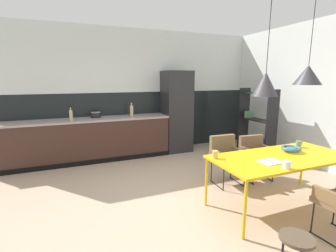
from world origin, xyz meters
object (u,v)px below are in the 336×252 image
bottle_wine_green (132,111)px  pendant_lamp_over_table_near (265,84)px  open_book (271,162)px  pendant_lamp_over_table_far (308,75)px  armchair_corner_seat (255,151)px  open_shelf_unit (257,123)px  side_stool (297,243)px  armchair_by_stool (226,154)px  fruit_bowl (291,149)px  bottle_vinegar_dark (71,115)px  mug_short_terracotta (299,144)px  dining_table (282,159)px  mug_dark_espresso (287,165)px  cooking_pot (96,115)px  mug_white_ceramic (215,155)px  refrigerator_column (177,112)px

bottle_wine_green → pendant_lamp_over_table_near: (0.93, -3.02, 0.64)m
open_book → pendant_lamp_over_table_far: 1.29m
armchair_corner_seat → open_shelf_unit: (0.90, 0.98, 0.29)m
open_shelf_unit → armchair_corner_seat: bearing=-42.5°
armchair_corner_seat → pendant_lamp_over_table_far: pendant_lamp_over_table_far is taller
armchair_corner_seat → side_stool: (-1.30, -1.98, -0.09)m
armchair_by_stool → side_stool: (-0.70, -2.00, -0.11)m
fruit_bowl → bottle_vinegar_dark: bottle_vinegar_dark is taller
mug_short_terracotta → open_book: bearing=-158.3°
armchair_by_stool → open_shelf_unit: (1.51, 0.97, 0.26)m
fruit_bowl → mug_short_terracotta: mug_short_terracotta is taller
bottle_vinegar_dark → open_shelf_unit: size_ratio=0.18×
dining_table → bottle_wine_green: size_ratio=6.32×
open_book → dining_table: bearing=21.0°
armchair_corner_seat → dining_table: bearing=71.6°
fruit_bowl → open_shelf_unit: (1.00, 1.81, 0.00)m
side_stool → bottle_wine_green: bearing=95.6°
open_book → mug_dark_espresso: bearing=-89.6°
dining_table → side_stool: size_ratio=4.24×
cooking_pot → bottle_vinegar_dark: size_ratio=0.77×
fruit_bowl → bottle_wine_green: size_ratio=0.89×
mug_short_terracotta → mug_white_ceramic: mug_white_ceramic is taller
pendant_lamp_over_table_far → open_shelf_unit: bearing=64.2°
refrigerator_column → dining_table: 3.05m
armchair_by_stool → mug_dark_espresso: 1.35m
armchair_by_stool → open_shelf_unit: open_shelf_unit is taller
mug_dark_espresso → cooking_pot: 3.91m
open_book → open_shelf_unit: open_shelf_unit is taller
mug_white_ceramic → mug_dark_espresso: bearing=-48.4°
bottle_wine_green → pendant_lamp_over_table_far: pendant_lamp_over_table_far is taller
armchair_by_stool → fruit_bowl: 1.01m
mug_white_ceramic → pendant_lamp_over_table_far: pendant_lamp_over_table_far is taller
side_stool → pendant_lamp_over_table_near: bearing=63.1°
armchair_by_stool → mug_dark_espresso: (-0.10, -1.32, 0.26)m
armchair_by_stool → cooking_pot: (-1.87, 2.16, 0.47)m
fruit_bowl → open_shelf_unit: size_ratio=0.18×
pendant_lamp_over_table_far → pendant_lamp_over_table_near: bearing=-176.3°
mug_dark_espresso → bottle_wine_green: size_ratio=0.44×
armchair_by_stool → bottle_vinegar_dark: size_ratio=2.95×
mug_dark_espresso → side_stool: bearing=-131.1°
mug_short_terracotta → pendant_lamp_over_table_near: bearing=-166.2°
mug_dark_espresso → armchair_corner_seat: bearing=61.4°
mug_white_ceramic → cooking_pot: (-1.20, 2.85, 0.20)m
cooking_pot → pendant_lamp_over_table_far: 4.02m
fruit_bowl → bottle_vinegar_dark: 3.98m
armchair_corner_seat → pendant_lamp_over_table_far: size_ratio=0.65×
fruit_bowl → armchair_by_stool: bearing=120.8°
mug_short_terracotta → pendant_lamp_over_table_near: 1.35m
fruit_bowl → pendant_lamp_over_table_far: size_ratio=0.23×
open_book → refrigerator_column: bearing=87.7°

